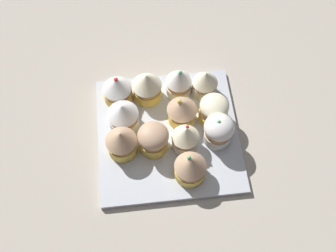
{
  "coord_description": "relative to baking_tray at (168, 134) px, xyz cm",
  "views": [
    {
      "loc": [
        4.42,
        39.72,
        78.5
      ],
      "look_at": [
        0.0,
        0.0,
        4.2
      ],
      "focal_mm": 45.78,
      "sensor_mm": 36.0,
      "label": 1
    }
  ],
  "objects": [
    {
      "name": "ground_plane",
      "position": [
        0.0,
        0.0,
        -2.1
      ],
      "size": [
        180.0,
        180.0,
        3.0
      ],
      "primitive_type": "cube",
      "color": "#B2A899"
    },
    {
      "name": "baking_tray",
      "position": [
        0.0,
        0.0,
        0.0
      ],
      "size": [
        28.43,
        28.43,
        1.2
      ],
      "color": "silver",
      "rests_on": "ground_plane"
    },
    {
      "name": "cupcake_0",
      "position": [
        -8.71,
        -8.99,
        4.14
      ],
      "size": [
        5.32,
        5.32,
        6.99
      ],
      "color": "white",
      "rests_on": "baking_tray"
    },
    {
      "name": "cupcake_1",
      "position": [
        -3.36,
        -9.82,
        4.26
      ],
      "size": [
        5.53,
        5.53,
        7.45
      ],
      "color": "white",
      "rests_on": "baking_tray"
    },
    {
      "name": "cupcake_2",
      "position": [
        3.33,
        -9.34,
        4.45
      ],
      "size": [
        6.17,
        6.17,
        7.47
      ],
      "color": "#EFC651",
      "rests_on": "baking_tray"
    },
    {
      "name": "cupcake_3",
      "position": [
        9.49,
        -9.5,
        3.94
      ],
      "size": [
        6.04,
        6.04,
        6.95
      ],
      "color": "#EFC651",
      "rests_on": "baking_tray"
    },
    {
      "name": "cupcake_4",
      "position": [
        -9.52,
        -2.52,
        3.83
      ],
      "size": [
        5.89,
        5.89,
        6.36
      ],
      "color": "#EFC651",
      "rests_on": "baking_tray"
    },
    {
      "name": "cupcake_5",
      "position": [
        -3.12,
        -2.86,
        4.16
      ],
      "size": [
        6.08,
        6.08,
        7.08
      ],
      "color": "#EFC651",
      "rests_on": "baking_tray"
    },
    {
      "name": "cupcake_6",
      "position": [
        8.64,
        -3.23,
        4.08
      ],
      "size": [
        6.3,
        6.3,
        6.86
      ],
      "color": "white",
      "rests_on": "baking_tray"
    },
    {
      "name": "cupcake_7",
      "position": [
        -9.61,
        2.45,
        4.3
      ],
      "size": [
        5.95,
        5.95,
        7.41
      ],
      "color": "white",
      "rests_on": "baking_tray"
    },
    {
      "name": "cupcake_8",
      "position": [
        -3.03,
        3.1,
        4.06
      ],
      "size": [
        5.4,
        5.4,
        7.02
      ],
      "color": "white",
      "rests_on": "baking_tray"
    },
    {
      "name": "cupcake_9",
      "position": [
        3.15,
        2.76,
        4.04
      ],
      "size": [
        6.08,
        6.08,
        6.65
      ],
      "color": "#EFC651",
      "rests_on": "baking_tray"
    },
    {
      "name": "cupcake_10",
      "position": [
        9.28,
        2.9,
        4.39
      ],
      "size": [
        6.13,
        6.13,
        7.3
      ],
      "color": "#EFC651",
      "rests_on": "baking_tray"
    },
    {
      "name": "cupcake_11",
      "position": [
        -3.18,
        9.31,
        4.09
      ],
      "size": [
        6.11,
        6.11,
        7.14
      ],
      "color": "#EFC651",
      "rests_on": "baking_tray"
    }
  ]
}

